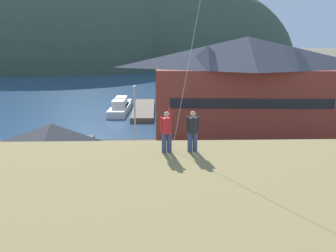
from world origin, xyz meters
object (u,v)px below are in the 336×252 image
moored_boat_wharfside (122,105)px  parked_car_back_row_right (136,203)px  parked_car_mid_row_far (207,189)px  parking_light_pole (135,119)px  parked_car_mid_row_near (305,160)px  person_companion (193,130)px  storage_shed_near_lot (54,153)px  parked_car_front_row_silver (301,188)px  wharf_dock (144,110)px  moored_boat_inner_slip (119,109)px  person_kite_flyer (167,130)px  harbor_lodge (246,83)px  parked_car_front_row_end (139,168)px  moored_boat_outer_mooring (167,105)px

moored_boat_wharfside → parked_car_back_row_right: size_ratio=1.82×
parked_car_mid_row_far → parking_light_pole: parking_light_pole is taller
parked_car_mid_row_far → parked_car_mid_row_near: size_ratio=0.99×
person_companion → storage_shed_near_lot: bearing=126.7°
parked_car_front_row_silver → person_companion: 14.52m
wharf_dock → moored_boat_inner_slip: size_ratio=1.81×
wharf_dock → moored_boat_inner_slip: (-3.66, -1.20, 0.37)m
moored_boat_wharfside → person_companion: (7.19, -42.99, 7.19)m
moored_boat_wharfside → moored_boat_inner_slip: bearing=-91.8°
storage_shed_near_lot → parking_light_pole: 8.25m
moored_boat_wharfside → wharf_dock: bearing=-28.6°
person_kite_flyer → parked_car_mid_row_far: bearing=71.8°
parking_light_pole → person_kite_flyer: person_kite_flyer is taller
harbor_lodge → parking_light_pole: size_ratio=3.23×
parked_car_back_row_right → parked_car_front_row_end: 6.44m
person_kite_flyer → person_companion: 1.09m
parked_car_mid_row_near → parked_car_front_row_end: same height
parked_car_back_row_right → person_companion: 10.37m
harbor_lodge → person_companion: bearing=-107.8°
parked_car_mid_row_near → parked_car_back_row_right: bearing=-151.1°
person_companion → parked_car_mid_row_near: bearing=53.0°
parked_car_mid_row_near → person_kite_flyer: bearing=-129.4°
wharf_dock → parked_car_front_row_silver: bearing=-68.6°
storage_shed_near_lot → moored_boat_wharfside: size_ratio=0.83×
parked_car_back_row_right → parking_light_pole: 11.54m
harbor_lodge → storage_shed_near_lot: (-18.89, -15.40, -3.50)m
wharf_dock → harbor_lodge: bearing=-44.5°
parked_car_mid_row_near → person_kite_flyer: person_kite_flyer is taller
parked_car_mid_row_far → person_companion: size_ratio=2.42×
harbor_lodge → parked_car_mid_row_far: (-7.15, -19.20, -5.04)m
parked_car_front_row_end → parked_car_mid_row_far: bearing=-41.3°
parked_car_back_row_right → parked_car_mid_row_near: bearing=28.9°
parked_car_front_row_silver → person_kite_flyer: 15.25m
storage_shed_near_lot → wharf_dock: (6.12, 27.96, -2.26)m
wharf_dock → moored_boat_outer_mooring: size_ratio=1.85×
moored_boat_inner_slip → parking_light_pole: 22.12m
person_kite_flyer → parked_car_back_row_right: bearing=104.2°
parking_light_pole → person_companion: (3.57, -18.32, 3.73)m
parked_car_back_row_right → parked_car_front_row_silver: size_ratio=0.97×
moored_boat_wharfside → parked_car_front_row_silver: bearing=-64.6°
storage_shed_near_lot → moored_boat_inner_slip: (2.46, 26.76, -1.89)m
moored_boat_inner_slip → parked_car_front_row_end: (4.29, -26.18, 0.34)m
moored_boat_inner_slip → parked_car_back_row_right: size_ratio=1.96×
harbor_lodge → parked_car_mid_row_far: size_ratio=5.44×
storage_shed_near_lot → parking_light_pole: (6.18, 5.23, 1.57)m
moored_boat_inner_slip → parked_car_front_row_end: bearing=-80.7°
parked_car_mid_row_near → parked_car_front_row_end: (-14.39, -1.45, 0.00)m
harbor_lodge → person_kite_flyer: size_ratio=12.34×
storage_shed_near_lot → parked_car_front_row_silver: size_ratio=1.46×
moored_boat_wharfside → parked_car_mid_row_far: moored_boat_wharfside is taller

